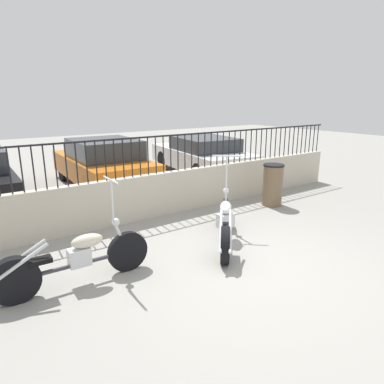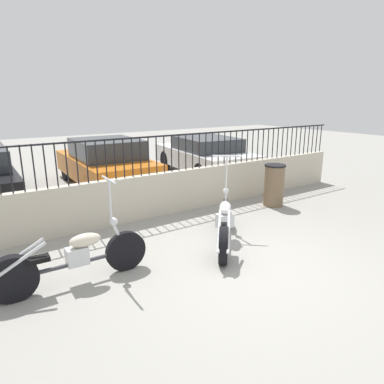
# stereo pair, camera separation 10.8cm
# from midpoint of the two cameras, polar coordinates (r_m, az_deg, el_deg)

# --- Properties ---
(ground_plane) EXTENTS (40.00, 40.00, 0.00)m
(ground_plane) POSITION_cam_midpoint_polar(r_m,az_deg,el_deg) (5.27, 9.00, -12.04)
(ground_plane) COLOR gray
(low_wall) EXTENTS (10.87, 0.18, 0.91)m
(low_wall) POSITION_cam_midpoint_polar(r_m,az_deg,el_deg) (7.21, -6.29, -0.46)
(low_wall) COLOR beige
(low_wall) RESTS_ON ground_plane
(fence_railing) EXTENTS (10.87, 0.04, 0.78)m
(fence_railing) POSITION_cam_midpoint_polar(r_m,az_deg,el_deg) (7.01, -6.52, 7.18)
(fence_railing) COLOR black
(fence_railing) RESTS_ON low_wall
(motorcycle_blue) EXTENTS (1.48, 1.69, 1.43)m
(motorcycle_blue) POSITION_cam_midpoint_polar(r_m,az_deg,el_deg) (5.79, 5.05, -5.37)
(motorcycle_blue) COLOR black
(motorcycle_blue) RESTS_ON ground_plane
(motorcycle_dark_grey) EXTENTS (2.07, 0.52, 1.39)m
(motorcycle_dark_grey) POSITION_cam_midpoint_polar(r_m,az_deg,el_deg) (4.81, -20.64, -10.81)
(motorcycle_dark_grey) COLOR black
(motorcycle_dark_grey) RESTS_ON ground_plane
(trash_bin) EXTENTS (0.47, 0.47, 0.96)m
(trash_bin) POSITION_cam_midpoint_polar(r_m,az_deg,el_deg) (8.07, 12.92, 1.18)
(trash_bin) COLOR brown
(trash_bin) RESTS_ON ground_plane
(car_orange) EXTENTS (1.89, 4.09, 1.33)m
(car_orange) POSITION_cam_midpoint_polar(r_m,az_deg,el_deg) (9.91, -14.84, 4.76)
(car_orange) COLOR black
(car_orange) RESTS_ON ground_plane
(car_white) EXTENTS (2.20, 4.24, 1.22)m
(car_white) POSITION_cam_midpoint_polar(r_m,az_deg,el_deg) (11.11, 1.40, 6.18)
(car_white) COLOR black
(car_white) RESTS_ON ground_plane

